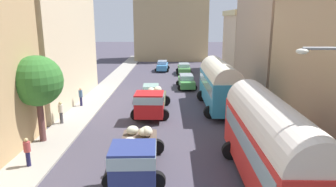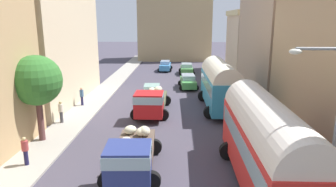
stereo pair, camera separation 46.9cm
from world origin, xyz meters
name	(u,v)px [view 1 (the left image)]	position (x,y,z in m)	size (l,w,h in m)	color
ground_plane	(169,99)	(0.00, 27.00, 0.00)	(154.00, 154.00, 0.00)	#423D4A
sidewalk_left	(97,98)	(-7.25, 27.00, 0.07)	(2.50, 70.00, 0.14)	#9F998F
sidewalk_right	(242,98)	(7.25, 27.00, 0.07)	(2.50, 70.00, 0.14)	#A7A198
building_left_2	(52,40)	(-10.70, 25.68, 5.86)	(4.85, 14.10, 11.65)	beige
building_right_2	(271,42)	(10.92, 30.75, 5.28)	(4.84, 14.29, 10.56)	tan
building_right_3	(244,41)	(10.77, 43.17, 4.49)	(4.99, 10.15, 8.92)	beige
distant_church	(171,25)	(0.00, 57.11, 6.53)	(13.55, 7.19, 18.63)	tan
parked_bus_0	(270,140)	(4.82, 10.50, 2.38)	(3.30, 9.78, 4.27)	red
parked_bus_1	(219,83)	(4.41, 23.52, 2.33)	(3.42, 8.70, 4.21)	teal
cargo_truck_0	(136,155)	(-1.43, 11.40, 1.17)	(3.10, 6.54, 2.23)	navy
cargo_truck_1	(151,101)	(-1.38, 21.58, 1.17)	(3.09, 7.21, 2.26)	red
car_0	(151,93)	(-1.72, 26.15, 0.78)	(2.40, 3.73, 1.56)	silver
car_1	(162,66)	(-1.24, 43.78, 0.78)	(2.18, 4.18, 1.53)	#3E88C3
car_3	(186,81)	(1.92, 31.88, 0.78)	(2.35, 4.44, 1.55)	#479447
car_4	(184,69)	(1.97, 41.25, 0.76)	(2.31, 4.16, 1.49)	#4B9448
pedestrian_0	(81,96)	(-7.83, 23.80, 1.01)	(0.46, 0.46, 1.77)	#23224B
pedestrian_1	(61,112)	(-7.91, 19.05, 1.03)	(0.46, 0.46, 1.80)	#48474E
pedestrian_2	(27,151)	(-7.22, 12.21, 0.98)	(0.42, 0.42, 1.71)	#1E1C43
streetlamp_near	(335,123)	(6.23, 7.98, 4.11)	(2.01, 0.28, 6.85)	gray
roadside_tree_1	(37,81)	(-7.90, 15.68, 4.01)	(3.12, 3.12, 5.61)	brown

